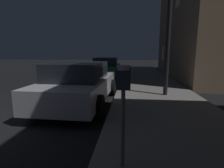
{
  "coord_description": "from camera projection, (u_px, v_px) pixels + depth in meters",
  "views": [
    {
      "loc": [
        4.58,
        -3.01,
        1.75
      ],
      "look_at": [
        4.19,
        0.68,
        1.09
      ],
      "focal_mm": 28.15,
      "sensor_mm": 36.0,
      "label": 1
    }
  ],
  "objects": [
    {
      "name": "parking_meter",
      "position": [
        123.0,
        92.0,
        2.33
      ],
      "size": [
        0.19,
        0.19,
        1.44
      ],
      "color": "#59595B",
      "rests_on": "sidewalk"
    },
    {
      "name": "sidewalk",
      "position": [
        187.0,
        148.0,
        3.13
      ],
      "size": [
        3.2,
        36.0,
        0.15
      ],
      "primitive_type": "cube",
      "color": "slate",
      "rests_on": "ground"
    },
    {
      "name": "car_green",
      "position": [
        106.0,
        68.0,
        12.57
      ],
      "size": [
        2.15,
        4.2,
        1.43
      ],
      "color": "#19592D",
      "rests_on": "ground"
    },
    {
      "name": "car_silver",
      "position": [
        80.0,
        84.0,
        6.0
      ],
      "size": [
        2.18,
        4.41,
        1.43
      ],
      "color": "#B7B7BF",
      "rests_on": "ground"
    }
  ]
}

